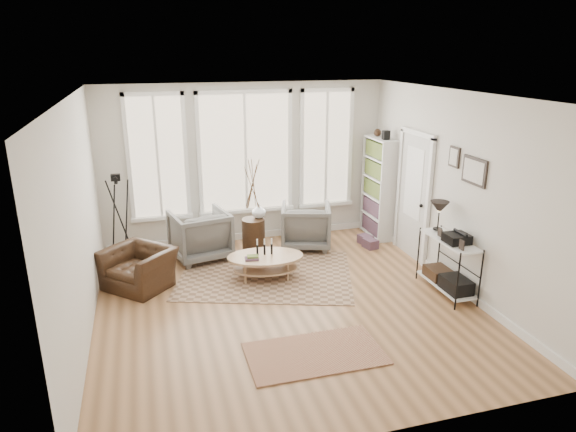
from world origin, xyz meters
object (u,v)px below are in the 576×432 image
object	(u,v)px
bookcase	(378,188)
accent_chair	(139,268)
coffee_table	(265,261)
armchair_right	(306,226)
low_shelf	(448,260)
armchair_left	(200,235)
side_table	(253,208)

from	to	relation	value
bookcase	accent_chair	size ratio (longest dim) A/B	2.20
coffee_table	armchair_right	world-z (taller)	armchair_right
low_shelf	bookcase	bearing A→B (deg)	88.72
armchair_left	coffee_table	bearing A→B (deg)	115.98
side_table	accent_chair	xyz separation A→B (m)	(-1.96, -0.92, -0.51)
low_shelf	armchair_left	world-z (taller)	low_shelf
accent_chair	armchair_right	bearing A→B (deg)	61.09
accent_chair	side_table	bearing A→B (deg)	69.15
coffee_table	accent_chair	size ratio (longest dim) A/B	1.36
side_table	armchair_right	bearing A→B (deg)	-1.46
side_table	armchair_left	bearing A→B (deg)	-178.22
armchair_left	armchair_right	size ratio (longest dim) A/B	1.05
low_shelf	side_table	size ratio (longest dim) A/B	0.77
coffee_table	side_table	bearing A→B (deg)	86.80
side_table	bookcase	bearing A→B (deg)	4.21
armchair_right	armchair_left	bearing A→B (deg)	17.17
bookcase	side_table	size ratio (longest dim) A/B	1.21
armchair_left	accent_chair	size ratio (longest dim) A/B	1.00
armchair_left	accent_chair	world-z (taller)	armchair_left
low_shelf	armchair_right	distance (m)	2.73
coffee_table	armchair_right	bearing A→B (deg)	47.39
coffee_table	side_table	size ratio (longest dim) A/B	0.75
bookcase	coffee_table	xyz separation A→B (m)	(-2.52, -1.32, -0.66)
armchair_left	armchair_right	world-z (taller)	armchair_left
armchair_right	accent_chair	size ratio (longest dim) A/B	0.95
low_shelf	armchair_right	world-z (taller)	low_shelf
coffee_table	armchair_right	distance (m)	1.52
accent_chair	low_shelf	bearing A→B (deg)	26.06
bookcase	accent_chair	bearing A→B (deg)	-166.04
low_shelf	armchair_left	size ratio (longest dim) A/B	1.40
bookcase	armchair_left	size ratio (longest dim) A/B	2.21
low_shelf	accent_chair	bearing A→B (deg)	161.98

